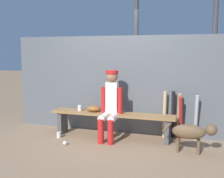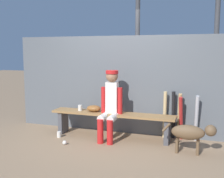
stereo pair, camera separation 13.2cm
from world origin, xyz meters
name	(u,v)px [view 1 (the left image)]	position (x,y,z in m)	size (l,w,h in m)	color
ground_plane	(112,137)	(0.00, 0.00, 0.00)	(30.00, 30.00, 0.00)	#937556
chainlink_fence	(118,85)	(0.00, 0.41, 0.96)	(4.41, 0.03, 1.92)	#595E63
dugout_bench	(112,119)	(0.00, 0.00, 0.37)	(2.36, 0.36, 0.48)	olive
player_seated	(110,103)	(0.00, -0.11, 0.69)	(0.41, 0.55, 1.27)	silver
baseball_glove	(94,109)	(-0.37, 0.00, 0.54)	(0.28, 0.20, 0.12)	brown
bat_wood_natural	(165,114)	(0.94, 0.30, 0.44)	(0.06, 0.06, 0.88)	tan
bat_aluminum_black	(173,115)	(1.09, 0.31, 0.45)	(0.06, 0.06, 0.89)	black
bat_wood_tan	(179,116)	(1.20, 0.32, 0.43)	(0.06, 0.06, 0.87)	tan
bat_aluminum_red	(181,118)	(1.24, 0.25, 0.41)	(0.06, 0.06, 0.83)	#B22323
bat_aluminum_silver	(196,118)	(1.50, 0.28, 0.42)	(0.06, 0.06, 0.85)	#B7B7BC
baseball	(65,143)	(-0.65, -0.66, 0.04)	(0.07, 0.07, 0.07)	white
cup_on_ground	(59,135)	(-0.95, -0.31, 0.06)	(0.08, 0.08, 0.11)	silver
cup_on_bench	(80,108)	(-0.65, -0.02, 0.53)	(0.08, 0.08, 0.11)	silver
dog	(192,132)	(1.46, -0.37, 0.34)	(0.84, 0.20, 0.49)	brown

